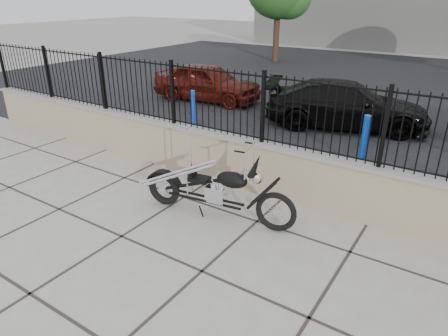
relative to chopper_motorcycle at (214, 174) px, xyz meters
name	(u,v)px	position (x,y,z in m)	size (l,w,h in m)	color
ground_plane	(122,236)	(-0.82, -1.27, -0.75)	(90.00, 90.00, 0.00)	#99968E
parking_lot	(360,87)	(-0.82, 11.23, -0.75)	(30.00, 30.00, 0.00)	black
retaining_wall	(215,155)	(-0.82, 1.23, -0.27)	(14.00, 0.36, 0.96)	gray
iron_fence	(215,101)	(-0.82, 1.23, 0.81)	(14.00, 0.08, 1.20)	black
chopper_motorcycle	(214,174)	(0.00, 0.00, 0.00)	(2.50, 0.44, 1.50)	black
car_red	(207,82)	(-4.57, 6.21, -0.12)	(1.48, 3.67, 1.25)	#4D110B
car_black	(346,105)	(0.26, 5.86, -0.13)	(1.73, 4.27, 1.24)	black
bollard_a	(193,109)	(-3.22, 3.67, -0.25)	(0.12, 0.12, 0.99)	#0B2CA5
bollard_b	(364,142)	(1.43, 3.37, -0.19)	(0.13, 0.13, 1.12)	#0C1BBD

